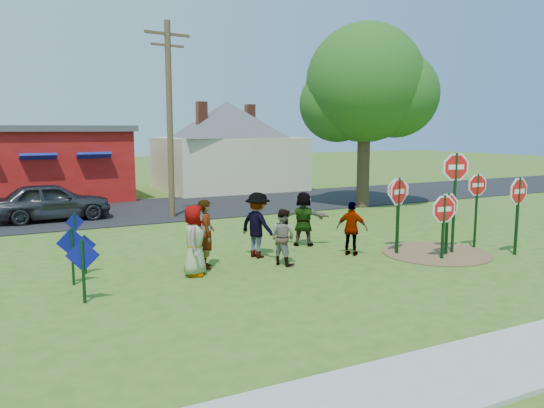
{
  "coord_description": "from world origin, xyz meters",
  "views": [
    {
      "loc": [
        -6.97,
        -12.67,
        3.73
      ],
      "look_at": [
        0.03,
        1.13,
        1.53
      ],
      "focal_mm": 35.0,
      "sensor_mm": 36.0,
      "label": 1
    }
  ],
  "objects_px": {
    "suv": "(52,201)",
    "leafy_tree": "(368,90)",
    "stop_sign_b": "(398,196)",
    "person_a": "(194,240)",
    "stop_sign_a": "(444,214)",
    "stop_sign_c": "(455,179)",
    "stop_sign_d": "(477,192)",
    "utility_pole": "(170,116)",
    "person_b": "(206,234)"
  },
  "relations": [
    {
      "from": "person_b",
      "to": "utility_pole",
      "type": "relative_size",
      "value": 0.23
    },
    {
      "from": "stop_sign_d",
      "to": "stop_sign_c",
      "type": "bearing_deg",
      "value": -165.48
    },
    {
      "from": "stop_sign_d",
      "to": "person_a",
      "type": "distance_m",
      "value": 8.95
    },
    {
      "from": "stop_sign_c",
      "to": "suv",
      "type": "distance_m",
      "value": 15.52
    },
    {
      "from": "stop_sign_b",
      "to": "stop_sign_d",
      "type": "distance_m",
      "value": 2.49
    },
    {
      "from": "person_b",
      "to": "suv",
      "type": "xyz_separation_m",
      "value": [
        -3.08,
        9.79,
        -0.12
      ]
    },
    {
      "from": "person_a",
      "to": "utility_pole",
      "type": "bearing_deg",
      "value": 13.96
    },
    {
      "from": "stop_sign_c",
      "to": "leafy_tree",
      "type": "distance_m",
      "value": 10.27
    },
    {
      "from": "person_a",
      "to": "suv",
      "type": "height_order",
      "value": "person_a"
    },
    {
      "from": "suv",
      "to": "person_a",
      "type": "bearing_deg",
      "value": -166.63
    },
    {
      "from": "stop_sign_a",
      "to": "person_b",
      "type": "xyz_separation_m",
      "value": [
        -6.38,
        2.17,
        -0.4
      ]
    },
    {
      "from": "stop_sign_a",
      "to": "stop_sign_c",
      "type": "xyz_separation_m",
      "value": [
        0.84,
        0.44,
        0.91
      ]
    },
    {
      "from": "stop_sign_d",
      "to": "suv",
      "type": "xyz_separation_m",
      "value": [
        -11.4,
        11.37,
        -0.98
      ]
    },
    {
      "from": "stop_sign_c",
      "to": "person_a",
      "type": "bearing_deg",
      "value": -172.07
    },
    {
      "from": "suv",
      "to": "utility_pole",
      "type": "distance_m",
      "value": 5.89
    },
    {
      "from": "stop_sign_c",
      "to": "person_a",
      "type": "height_order",
      "value": "stop_sign_c"
    },
    {
      "from": "stop_sign_c",
      "to": "utility_pole",
      "type": "bearing_deg",
      "value": 135.71
    },
    {
      "from": "person_a",
      "to": "person_b",
      "type": "distance_m",
      "value": 0.78
    },
    {
      "from": "utility_pole",
      "to": "suv",
      "type": "bearing_deg",
      "value": 163.82
    },
    {
      "from": "stop_sign_a",
      "to": "person_a",
      "type": "bearing_deg",
      "value": 171.4
    },
    {
      "from": "stop_sign_c",
      "to": "leafy_tree",
      "type": "bearing_deg",
      "value": 85.3
    },
    {
      "from": "person_b",
      "to": "stop_sign_d",
      "type": "bearing_deg",
      "value": -83.64
    },
    {
      "from": "stop_sign_b",
      "to": "leafy_tree",
      "type": "bearing_deg",
      "value": 74.24
    },
    {
      "from": "stop_sign_b",
      "to": "stop_sign_c",
      "type": "relative_size",
      "value": 0.74
    },
    {
      "from": "stop_sign_d",
      "to": "person_b",
      "type": "xyz_separation_m",
      "value": [
        -8.32,
        1.58,
        -0.86
      ]
    },
    {
      "from": "stop_sign_a",
      "to": "stop_sign_b",
      "type": "distance_m",
      "value": 1.68
    },
    {
      "from": "person_a",
      "to": "person_b",
      "type": "height_order",
      "value": "person_b"
    },
    {
      "from": "stop_sign_d",
      "to": "leafy_tree",
      "type": "bearing_deg",
      "value": 81.37
    },
    {
      "from": "suv",
      "to": "leafy_tree",
      "type": "height_order",
      "value": "leafy_tree"
    },
    {
      "from": "suv",
      "to": "person_b",
      "type": "bearing_deg",
      "value": -163.02
    },
    {
      "from": "stop_sign_d",
      "to": "leafy_tree",
      "type": "xyz_separation_m",
      "value": [
        2.41,
        8.91,
        3.77
      ]
    },
    {
      "from": "stop_sign_b",
      "to": "person_a",
      "type": "height_order",
      "value": "stop_sign_b"
    },
    {
      "from": "stop_sign_a",
      "to": "person_a",
      "type": "relative_size",
      "value": 1.1
    },
    {
      "from": "stop_sign_a",
      "to": "person_a",
      "type": "height_order",
      "value": "stop_sign_a"
    },
    {
      "from": "suv",
      "to": "leafy_tree",
      "type": "distance_m",
      "value": 14.81
    },
    {
      "from": "stop_sign_c",
      "to": "leafy_tree",
      "type": "relative_size",
      "value": 0.37
    },
    {
      "from": "stop_sign_a",
      "to": "stop_sign_c",
      "type": "height_order",
      "value": "stop_sign_c"
    },
    {
      "from": "stop_sign_b",
      "to": "person_b",
      "type": "xyz_separation_m",
      "value": [
        -6.06,
        0.56,
        -0.75
      ]
    },
    {
      "from": "stop_sign_a",
      "to": "suv",
      "type": "xyz_separation_m",
      "value": [
        -9.45,
        11.96,
        -0.52
      ]
    },
    {
      "from": "stop_sign_c",
      "to": "person_b",
      "type": "relative_size",
      "value": 1.71
    },
    {
      "from": "stop_sign_b",
      "to": "suv",
      "type": "xyz_separation_m",
      "value": [
        -9.13,
        10.35,
        -0.87
      ]
    },
    {
      "from": "stop_sign_a",
      "to": "suv",
      "type": "height_order",
      "value": "stop_sign_a"
    },
    {
      "from": "stop_sign_d",
      "to": "utility_pole",
      "type": "relative_size",
      "value": 0.31
    },
    {
      "from": "stop_sign_b",
      "to": "person_b",
      "type": "bearing_deg",
      "value": -170.36
    },
    {
      "from": "person_b",
      "to": "suv",
      "type": "bearing_deg",
      "value": 34.56
    },
    {
      "from": "stop_sign_c",
      "to": "utility_pole",
      "type": "distance_m",
      "value": 11.85
    },
    {
      "from": "stop_sign_c",
      "to": "stop_sign_d",
      "type": "bearing_deg",
      "value": 24.51
    },
    {
      "from": "stop_sign_d",
      "to": "utility_pole",
      "type": "distance_m",
      "value": 12.37
    },
    {
      "from": "utility_pole",
      "to": "stop_sign_a",
      "type": "bearing_deg",
      "value": -65.44
    },
    {
      "from": "stop_sign_d",
      "to": "suv",
      "type": "bearing_deg",
      "value": 141.59
    }
  ]
}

